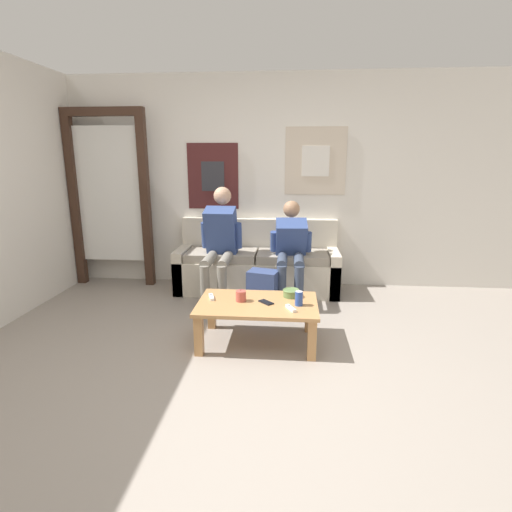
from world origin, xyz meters
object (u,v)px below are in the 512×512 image
Objects in this scene: couch at (257,267)px; backpack at (263,293)px; drink_can_blue at (299,298)px; cell_phone at (266,302)px; person_seated_teen at (291,248)px; pillar_candle at (241,296)px; game_controller_near_right at (211,297)px; person_seated_adult at (220,240)px; ceramic_bowl at (291,293)px; game_controller_near_left at (291,308)px; coffee_table at (257,309)px.

backpack is (0.12, -0.74, -0.08)m from couch.
drink_can_blue reaches higher than cell_phone.
person_seated_teen reaches higher than pillar_candle.
cell_phone is (0.49, -0.07, -0.01)m from game_controller_near_right.
person_seated_adult is 1.46m from drink_can_blue.
person_seated_teen is 2.44× the size of backpack.
person_seated_teen is at bearing -39.65° from couch.
game_controller_near_right is at bearing 170.38° from pillar_candle.
drink_can_blue is 0.77m from game_controller_near_right.
game_controller_near_left is at bearing -90.63° from ceramic_bowl.
cell_phone reaches higher than coffee_table.
backpack is at bearing 56.73° from game_controller_near_right.
drink_can_blue is at bearing -72.36° from couch.
game_controller_near_right is at bearing -123.64° from person_seated_teen.
person_seated_adult is at bearing 117.94° from cell_phone.
coffee_table is at bearing -8.00° from pillar_candle.
person_seated_teen is at bearing 56.36° from game_controller_near_right.
couch reaches higher than coffee_table.
backpack is 4.33× the size of pillar_candle.
ceramic_bowl reaches higher than game_controller_near_left.
coffee_table is 0.35m from ceramic_bowl.
couch reaches higher than pillar_candle.
cell_phone is at bearing -6.70° from pillar_candle.
pillar_candle is (-0.15, 0.02, 0.11)m from coffee_table.
drink_can_blue is (0.87, -1.14, -0.25)m from person_seated_adult.
couch is 1.88× the size of coffee_table.
cell_phone is at bearing 172.77° from drink_can_blue.
person_seated_teen is 1.16m from drink_can_blue.
person_seated_teen is 8.87× the size of drink_can_blue.
game_controller_near_right is (-0.70, -0.10, -0.03)m from ceramic_bowl.
game_controller_near_left is (0.43, -0.17, -0.03)m from pillar_candle.
game_controller_near_right reaches higher than coffee_table.
person_seated_teen is 7.64× the size of cell_phone.
person_seated_teen is 7.28× the size of ceramic_bowl.
drink_can_blue reaches higher than game_controller_near_right.
ceramic_bowl is at bearing 106.97° from drink_can_blue.
game_controller_near_right is at bearing -123.27° from backpack.
ceramic_bowl is 1.05× the size of cell_phone.
ceramic_bowl is at bearing 89.37° from game_controller_near_left.
person_seated_teen is at bearing 90.53° from ceramic_bowl.
person_seated_adult is 1.26m from ceramic_bowl.
backpack is 0.77m from game_controller_near_right.
person_seated_teen is 1.15m from cell_phone.
cell_phone is at bearing -8.31° from game_controller_near_right.
couch is 15.50× the size of drink_can_blue.
person_seated_teen is 1.27m from game_controller_near_left.
person_seated_adult is 8.66× the size of game_controller_near_left.
drink_can_blue is at bearing -64.33° from backpack.
drink_can_blue reaches higher than backpack.
game_controller_near_right is 0.49m from cell_phone.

